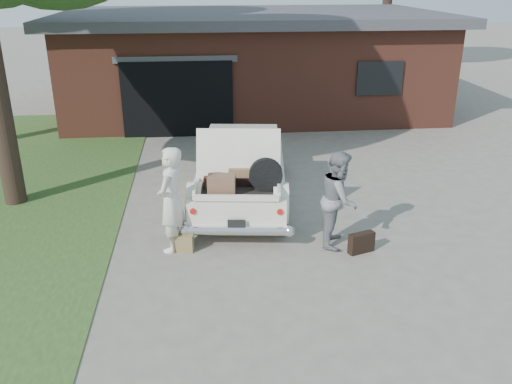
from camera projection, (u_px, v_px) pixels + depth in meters
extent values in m
plane|color=gray|center=(260.00, 267.00, 8.93)|extent=(90.00, 90.00, 0.00)
cube|color=brown|center=(251.00, 65.00, 19.06)|extent=(12.00, 7.00, 3.00)
cube|color=#4C4C51|center=(251.00, 16.00, 18.45)|extent=(12.80, 7.80, 0.30)
cube|color=black|center=(178.00, 99.00, 15.79)|extent=(3.20, 0.30, 2.20)
cube|color=#4C4C51|center=(176.00, 59.00, 15.29)|extent=(3.50, 0.12, 0.18)
cube|color=black|center=(380.00, 78.00, 16.13)|extent=(1.40, 0.08, 1.00)
cylinder|color=#38281E|center=(386.00, 14.00, 25.18)|extent=(0.44, 0.44, 5.44)
cube|color=white|center=(242.00, 173.00, 11.45)|extent=(2.28, 4.74, 0.59)
cube|color=#B1AA9C|center=(242.00, 146.00, 11.51)|extent=(1.72, 1.99, 0.47)
cube|color=black|center=(244.00, 135.00, 12.32)|extent=(1.41, 0.25, 0.40)
cube|color=black|center=(240.00, 160.00, 10.71)|extent=(1.41, 0.25, 0.40)
cylinder|color=black|center=(196.00, 215.00, 10.13)|extent=(0.27, 0.62, 0.60)
cylinder|color=black|center=(282.00, 216.00, 10.11)|extent=(0.27, 0.62, 0.60)
cylinder|color=black|center=(211.00, 162.00, 13.00)|extent=(0.27, 0.62, 0.60)
cylinder|color=black|center=(278.00, 162.00, 12.98)|extent=(0.27, 0.62, 0.60)
cylinder|color=silver|center=(237.00, 231.00, 9.38)|extent=(1.87, 0.39, 0.16)
cylinder|color=#A5140F|center=(193.00, 211.00, 9.32)|extent=(0.12, 0.10, 0.11)
cylinder|color=#A5140F|center=(280.00, 211.00, 9.29)|extent=(0.12, 0.10, 0.11)
cube|color=black|center=(236.00, 224.00, 9.31)|extent=(0.31, 0.06, 0.15)
cube|color=black|center=(238.00, 190.00, 9.73)|extent=(1.53, 1.17, 0.04)
cube|color=white|center=(197.00, 185.00, 9.71)|extent=(0.18, 1.00, 0.16)
cube|color=white|center=(278.00, 186.00, 9.69)|extent=(0.18, 1.00, 0.16)
cube|color=white|center=(236.00, 198.00, 9.25)|extent=(1.45, 0.23, 0.11)
cube|color=white|center=(238.00, 157.00, 9.84)|extent=(1.57, 0.57, 1.00)
cube|color=#4B2920|center=(220.00, 180.00, 9.90)|extent=(0.61, 0.44, 0.18)
cube|color=brown|center=(222.00, 185.00, 9.47)|extent=(0.52, 0.37, 0.33)
cube|color=black|center=(249.00, 180.00, 9.94)|extent=(0.48, 0.35, 0.14)
cube|color=#9C764F|center=(241.00, 171.00, 9.90)|extent=(0.48, 0.35, 0.16)
cylinder|color=black|center=(266.00, 175.00, 9.56)|extent=(0.61, 0.22, 0.60)
imported|color=silver|center=(171.00, 200.00, 9.19)|extent=(0.66, 0.79, 1.86)
imported|color=gray|center=(339.00, 199.00, 9.43)|extent=(0.89, 1.01, 1.72)
cube|color=olive|center=(182.00, 243.00, 9.40)|extent=(0.42, 0.22, 0.31)
cube|color=black|center=(361.00, 243.00, 9.35)|extent=(0.49, 0.30, 0.36)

